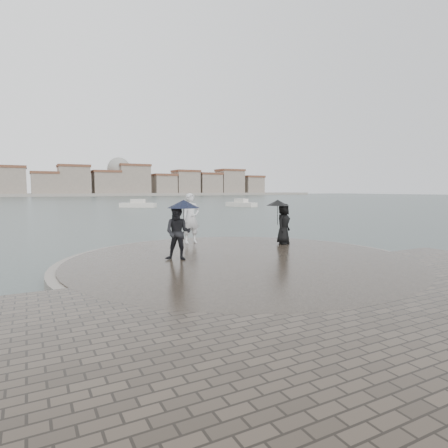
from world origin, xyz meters
TOP-DOWN VIEW (x-y plane):
  - ground at (0.00, 0.00)m, footprint 400.00×400.00m
  - kerb_ring at (0.00, 3.50)m, footprint 12.50×12.50m
  - quay_tip at (0.00, 3.50)m, footprint 11.90×11.90m
  - statue at (-0.12, 7.74)m, footprint 0.81×0.53m
  - visitor_left at (-2.03, 4.20)m, footprint 1.39×1.21m
  - visitor_right at (3.29, 5.58)m, footprint 1.28×1.09m
  - far_skyline at (-6.29, 160.71)m, footprint 260.00×20.00m
  - boats at (5.16, 41.26)m, footprint 44.52×24.80m

SIDE VIEW (x-z plane):
  - ground at x=0.00m, z-range 0.00..0.00m
  - kerb_ring at x=0.00m, z-range 0.00..0.32m
  - quay_tip at x=0.00m, z-range 0.00..0.36m
  - boats at x=5.16m, z-range -0.37..1.13m
  - visitor_right at x=3.29m, z-range 0.50..2.45m
  - statue at x=-0.12m, z-range 0.36..2.59m
  - visitor_left at x=-2.03m, z-range 0.50..2.54m
  - far_skyline at x=-6.29m, z-range -12.89..24.11m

